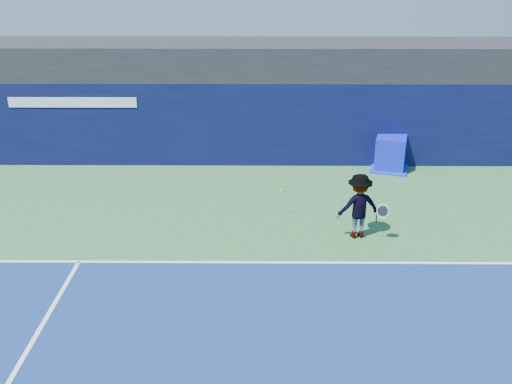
% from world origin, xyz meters
% --- Properties ---
extents(ground, '(80.00, 80.00, 0.00)m').
position_xyz_m(ground, '(0.00, 0.00, 0.00)').
color(ground, '#2F6938').
rests_on(ground, ground).
extents(baseline, '(24.00, 0.10, 0.01)m').
position_xyz_m(baseline, '(0.00, 3.00, 0.01)').
color(baseline, white).
rests_on(baseline, ground).
extents(stadium_band, '(36.00, 3.00, 1.20)m').
position_xyz_m(stadium_band, '(0.00, 11.50, 3.60)').
color(stadium_band, black).
rests_on(stadium_band, back_wall_assembly).
extents(back_wall_assembly, '(36.00, 1.03, 3.00)m').
position_xyz_m(back_wall_assembly, '(-0.00, 10.50, 1.50)').
color(back_wall_assembly, '#090D35').
rests_on(back_wall_assembly, ground).
extents(equipment_cart, '(1.57, 1.57, 1.22)m').
position_xyz_m(equipment_cart, '(4.21, 9.67, 0.56)').
color(equipment_cart, '#0D13C3').
rests_on(equipment_cart, ground).
extents(tennis_player, '(1.40, 0.88, 1.82)m').
position_xyz_m(tennis_player, '(2.24, 4.47, 0.91)').
color(tennis_player, white).
rests_on(tennis_player, ground).
extents(tennis_ball, '(0.06, 0.06, 0.06)m').
position_xyz_m(tennis_ball, '(0.18, 5.75, 0.83)').
color(tennis_ball, '#F0F81B').
rests_on(tennis_ball, ground).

